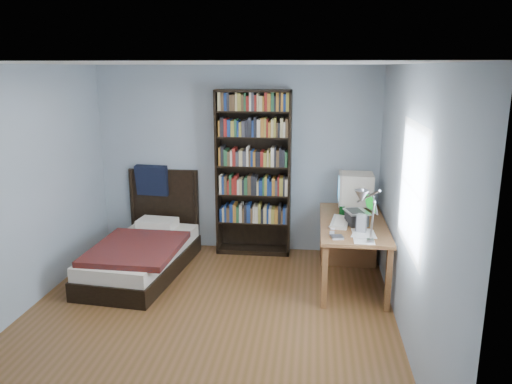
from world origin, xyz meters
The scene contains 14 objects.
room centered at (0.03, 0.00, 1.25)m, with size 4.20×4.24×2.50m.
desk centered at (1.51, 1.58, 0.42)m, with size 0.75×1.60×0.73m.
crt_monitor centered at (1.55, 1.63, 1.00)m, with size 0.42×0.40×0.48m.
laptop centered at (1.55, 1.04, 0.84)m, with size 0.38×0.36×0.38m.
desk_lamp centered at (1.50, 0.03, 1.27)m, with size 0.26×0.57×0.67m.
keyboard centered at (1.35, 1.05, 0.75)m, with size 0.19×0.48×0.03m, color #B9AF9A.
speaker centered at (1.57, 0.77, 0.83)m, with size 0.10×0.10×0.20m, color gray.
soda_can centered at (1.39, 1.39, 0.79)m, with size 0.06×0.06×0.12m, color #073519.
mouse centered at (1.51, 1.40, 0.75)m, with size 0.07×0.12×0.04m, color silver.
phone_silver centered at (1.25, 0.85, 0.74)m, with size 0.05×0.09×0.02m, color silver.
phone_grey centered at (1.25, 0.65, 0.74)m, with size 0.05×0.10×0.02m, color gray.
external_drive centered at (1.30, 0.53, 0.74)m, with size 0.12×0.12×0.02m, color gray.
bookshelf centered at (0.25, 1.94, 1.10)m, with size 0.99×0.30×2.19m.
bed centered at (-1.03, 1.14, 0.26)m, with size 1.08×2.04×1.16m.
Camera 1 is at (1.03, -4.47, 2.47)m, focal length 35.00 mm.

